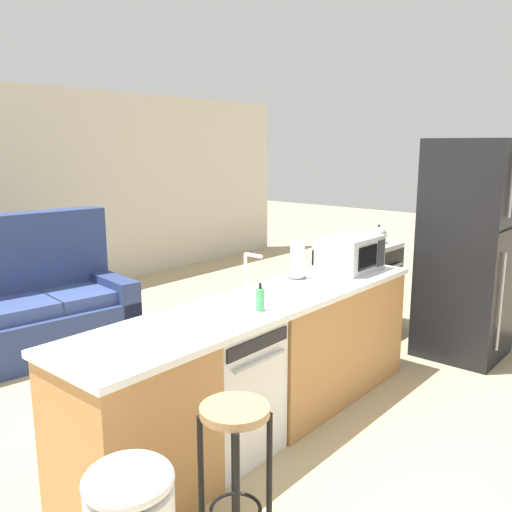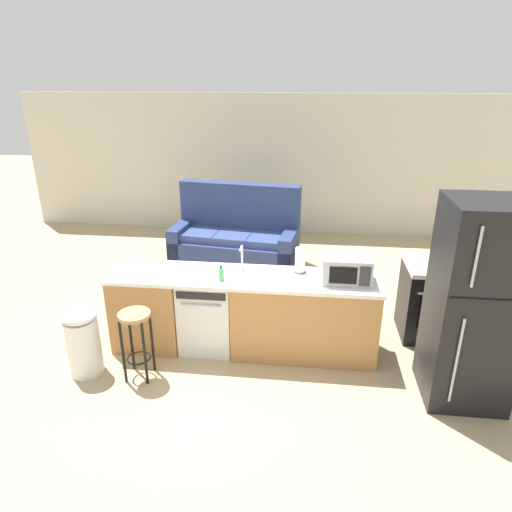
{
  "view_description": "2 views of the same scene",
  "coord_description": "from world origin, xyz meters",
  "px_view_note": "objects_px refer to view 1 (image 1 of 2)",
  "views": [
    {
      "loc": [
        -2.48,
        -2.18,
        1.89
      ],
      "look_at": [
        0.7,
        0.53,
        1.03
      ],
      "focal_mm": 38.0,
      "sensor_mm": 36.0,
      "label": 1
    },
    {
      "loc": [
        0.81,
        -4.42,
        2.93
      ],
      "look_at": [
        0.27,
        0.16,
        1.07
      ],
      "focal_mm": 32.0,
      "sensor_mm": 36.0,
      "label": 2
    }
  ],
  "objects_px": {
    "stove_range": "(358,286)",
    "kettle": "(379,235)",
    "couch": "(13,313)",
    "microwave": "(350,253)",
    "paper_towel_roll": "(297,261)",
    "bar_stool": "(235,448)",
    "refrigerator": "(468,250)",
    "soap_bottle": "(260,299)",
    "dishwasher": "(222,388)"
  },
  "relations": [
    {
      "from": "stove_range",
      "to": "kettle",
      "type": "distance_m",
      "value": 0.57
    },
    {
      "from": "stove_range",
      "to": "couch",
      "type": "bearing_deg",
      "value": 143.05
    },
    {
      "from": "microwave",
      "to": "kettle",
      "type": "xyz_separation_m",
      "value": [
        1.28,
        0.42,
        -0.05
      ]
    },
    {
      "from": "paper_towel_roll",
      "to": "bar_stool",
      "type": "xyz_separation_m",
      "value": [
        -1.59,
        -0.82,
        -0.5
      ]
    },
    {
      "from": "refrigerator",
      "to": "bar_stool",
      "type": "bearing_deg",
      "value": -178.16
    },
    {
      "from": "soap_bottle",
      "to": "kettle",
      "type": "height_order",
      "value": "kettle"
    },
    {
      "from": "soap_bottle",
      "to": "bar_stool",
      "type": "bearing_deg",
      "value": -147.02
    },
    {
      "from": "stove_range",
      "to": "bar_stool",
      "type": "xyz_separation_m",
      "value": [
        -3.19,
        -1.2,
        0.08
      ]
    },
    {
      "from": "stove_range",
      "to": "soap_bottle",
      "type": "height_order",
      "value": "soap_bottle"
    },
    {
      "from": "refrigerator",
      "to": "couch",
      "type": "relative_size",
      "value": 0.93
    },
    {
      "from": "soap_bottle",
      "to": "bar_stool",
      "type": "xyz_separation_m",
      "value": [
        -0.78,
        -0.51,
        -0.44
      ]
    },
    {
      "from": "dishwasher",
      "to": "soap_bottle",
      "type": "bearing_deg",
      "value": -36.71
    },
    {
      "from": "bar_stool",
      "to": "couch",
      "type": "bearing_deg",
      "value": 81.0
    },
    {
      "from": "kettle",
      "to": "bar_stool",
      "type": "distance_m",
      "value": 3.55
    },
    {
      "from": "dishwasher",
      "to": "couch",
      "type": "xyz_separation_m",
      "value": [
        -0.08,
        2.56,
        -0.03
      ]
    },
    {
      "from": "paper_towel_roll",
      "to": "couch",
      "type": "bearing_deg",
      "value": 114.33
    },
    {
      "from": "dishwasher",
      "to": "paper_towel_roll",
      "type": "bearing_deg",
      "value": 9.51
    },
    {
      "from": "refrigerator",
      "to": "kettle",
      "type": "bearing_deg",
      "value": 80.15
    },
    {
      "from": "refrigerator",
      "to": "dishwasher",
      "type": "bearing_deg",
      "value": 168.07
    },
    {
      "from": "stove_range",
      "to": "kettle",
      "type": "relative_size",
      "value": 4.39
    },
    {
      "from": "dishwasher",
      "to": "stove_range",
      "type": "height_order",
      "value": "stove_range"
    },
    {
      "from": "soap_bottle",
      "to": "bar_stool",
      "type": "height_order",
      "value": "soap_bottle"
    },
    {
      "from": "stove_range",
      "to": "couch",
      "type": "height_order",
      "value": "couch"
    },
    {
      "from": "refrigerator",
      "to": "paper_towel_roll",
      "type": "height_order",
      "value": "refrigerator"
    },
    {
      "from": "dishwasher",
      "to": "microwave",
      "type": "distance_m",
      "value": 1.61
    },
    {
      "from": "soap_bottle",
      "to": "refrigerator",
      "type": "bearing_deg",
      "value": -9.55
    },
    {
      "from": "dishwasher",
      "to": "refrigerator",
      "type": "bearing_deg",
      "value": -11.93
    },
    {
      "from": "stove_range",
      "to": "soap_bottle",
      "type": "relative_size",
      "value": 5.11
    },
    {
      "from": "microwave",
      "to": "paper_towel_roll",
      "type": "xyz_separation_m",
      "value": [
        -0.49,
        0.17,
        -0.0
      ]
    },
    {
      "from": "microwave",
      "to": "refrigerator",
      "type": "bearing_deg",
      "value": -26.29
    },
    {
      "from": "couch",
      "to": "microwave",
      "type": "bearing_deg",
      "value": -58.56
    },
    {
      "from": "bar_stool",
      "to": "couch",
      "type": "xyz_separation_m",
      "value": [
        0.51,
        3.21,
        -0.14
      ]
    },
    {
      "from": "dishwasher",
      "to": "stove_range",
      "type": "distance_m",
      "value": 2.66
    },
    {
      "from": "dishwasher",
      "to": "couch",
      "type": "height_order",
      "value": "couch"
    },
    {
      "from": "dishwasher",
      "to": "kettle",
      "type": "xyz_separation_m",
      "value": [
        2.77,
        0.42,
        0.56
      ]
    },
    {
      "from": "microwave",
      "to": "dishwasher",
      "type": "bearing_deg",
      "value": 179.95
    },
    {
      "from": "refrigerator",
      "to": "kettle",
      "type": "xyz_separation_m",
      "value": [
        0.17,
        0.97,
        0.01
      ]
    },
    {
      "from": "kettle",
      "to": "paper_towel_roll",
      "type": "bearing_deg",
      "value": -171.79
    },
    {
      "from": "kettle",
      "to": "bar_stool",
      "type": "bearing_deg",
      "value": -162.24
    },
    {
      "from": "dishwasher",
      "to": "paper_towel_roll",
      "type": "distance_m",
      "value": 1.19
    },
    {
      "from": "dishwasher",
      "to": "bar_stool",
      "type": "relative_size",
      "value": 1.14
    },
    {
      "from": "dishwasher",
      "to": "refrigerator",
      "type": "height_order",
      "value": "refrigerator"
    },
    {
      "from": "dishwasher",
      "to": "couch",
      "type": "bearing_deg",
      "value": 91.73
    },
    {
      "from": "kettle",
      "to": "stove_range",
      "type": "bearing_deg",
      "value": 143.32
    },
    {
      "from": "dishwasher",
      "to": "refrigerator",
      "type": "xyz_separation_m",
      "value": [
        2.6,
        -0.55,
        0.55
      ]
    },
    {
      "from": "stove_range",
      "to": "refrigerator",
      "type": "distance_m",
      "value": 1.22
    },
    {
      "from": "refrigerator",
      "to": "microwave",
      "type": "xyz_separation_m",
      "value": [
        -1.11,
        0.55,
        0.07
      ]
    },
    {
      "from": "microwave",
      "to": "paper_towel_roll",
      "type": "distance_m",
      "value": 0.51
    },
    {
      "from": "microwave",
      "to": "soap_bottle",
      "type": "relative_size",
      "value": 2.84
    },
    {
      "from": "paper_towel_roll",
      "to": "soap_bottle",
      "type": "height_order",
      "value": "paper_towel_roll"
    }
  ]
}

